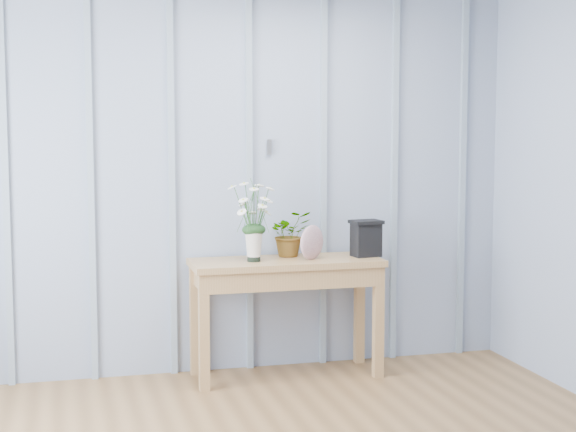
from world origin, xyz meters
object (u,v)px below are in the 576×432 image
object	(u,v)px
felt_disc_vessel	(312,242)
carved_box	(366,238)
sideboard	(286,277)
daisy_vase	(254,210)

from	to	relation	value
felt_disc_vessel	carved_box	distance (m)	0.38
sideboard	carved_box	size ratio (longest dim) A/B	5.12
felt_disc_vessel	daisy_vase	bearing A→B (deg)	142.25
daisy_vase	felt_disc_vessel	bearing A→B (deg)	-3.19
sideboard	felt_disc_vessel	bearing A→B (deg)	-16.97
sideboard	daisy_vase	size ratio (longest dim) A/B	2.33
felt_disc_vessel	carved_box	size ratio (longest dim) A/B	0.93
sideboard	daisy_vase	xyz separation A→B (m)	(-0.21, -0.03, 0.44)
sideboard	carved_box	xyz separation A→B (m)	(0.53, -0.01, 0.23)
sideboard	felt_disc_vessel	xyz separation A→B (m)	(0.16, -0.05, 0.22)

